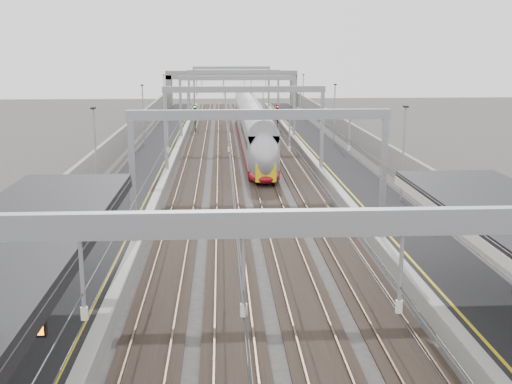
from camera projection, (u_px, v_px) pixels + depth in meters
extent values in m
cube|color=black|center=(150.00, 168.00, 54.88)|extent=(4.00, 120.00, 1.00)
cube|color=black|center=(335.00, 166.00, 55.74)|extent=(4.00, 120.00, 1.00)
cube|color=black|center=(191.00, 173.00, 55.17)|extent=(2.40, 140.00, 0.08)
cube|color=brown|center=(183.00, 172.00, 55.11)|extent=(0.07, 140.00, 0.14)
cube|color=brown|center=(199.00, 172.00, 55.19)|extent=(0.07, 140.00, 0.14)
cube|color=black|center=(226.00, 173.00, 55.33)|extent=(2.40, 140.00, 0.08)
cube|color=brown|center=(218.00, 172.00, 55.27)|extent=(0.07, 140.00, 0.14)
cube|color=brown|center=(234.00, 172.00, 55.35)|extent=(0.07, 140.00, 0.14)
cube|color=black|center=(261.00, 172.00, 55.49)|extent=(2.40, 140.00, 0.08)
cube|color=brown|center=(252.00, 171.00, 55.43)|extent=(0.07, 140.00, 0.14)
cube|color=brown|center=(269.00, 171.00, 55.51)|extent=(0.07, 140.00, 0.14)
cube|color=black|center=(295.00, 172.00, 55.65)|extent=(2.40, 140.00, 0.08)
cube|color=brown|center=(287.00, 171.00, 55.59)|extent=(0.07, 140.00, 0.14)
cube|color=brown|center=(303.00, 171.00, 55.67)|extent=(0.07, 140.00, 0.14)
cube|color=#919399|center=(324.00, 223.00, 11.91)|extent=(13.00, 0.25, 0.50)
cube|color=#919399|center=(132.00, 177.00, 31.73)|extent=(0.28, 0.28, 6.60)
cube|color=#919399|center=(383.00, 174.00, 32.41)|extent=(0.28, 0.28, 6.60)
cube|color=#919399|center=(259.00, 115.00, 31.40)|extent=(13.00, 0.25, 0.50)
cube|color=#919399|center=(166.00, 128.00, 51.22)|extent=(0.28, 0.28, 6.60)
cube|color=#919399|center=(322.00, 127.00, 51.89)|extent=(0.28, 0.28, 6.60)
cube|color=#919399|center=(244.00, 89.00, 50.89)|extent=(13.00, 0.25, 0.50)
cube|color=#919399|center=(181.00, 106.00, 70.70)|extent=(0.28, 0.28, 6.60)
cube|color=#919399|center=(294.00, 106.00, 71.38)|extent=(0.28, 0.28, 6.60)
cube|color=#919399|center=(237.00, 78.00, 70.37)|extent=(13.00, 0.25, 0.50)
cube|color=#919399|center=(189.00, 94.00, 90.19)|extent=(0.28, 0.28, 6.60)
cube|color=#919399|center=(278.00, 93.00, 90.86)|extent=(0.28, 0.28, 6.60)
cube|color=#919399|center=(234.00, 72.00, 89.86)|extent=(13.00, 0.25, 0.50)
cube|color=#919399|center=(194.00, 86.00, 107.73)|extent=(0.28, 0.28, 6.60)
cube|color=#919399|center=(269.00, 86.00, 108.40)|extent=(0.28, 0.28, 6.60)
cube|color=#919399|center=(231.00, 68.00, 107.40)|extent=(13.00, 0.25, 0.50)
cylinder|color=#262628|center=(192.00, 104.00, 58.84)|extent=(0.03, 140.00, 0.03)
cylinder|color=#262628|center=(225.00, 104.00, 59.01)|extent=(0.03, 140.00, 0.03)
cylinder|color=#262628|center=(257.00, 104.00, 59.17)|extent=(0.03, 140.00, 0.03)
cylinder|color=#262628|center=(290.00, 104.00, 59.33)|extent=(0.03, 140.00, 0.03)
cylinder|color=black|center=(14.00, 254.00, 24.04)|extent=(0.20, 0.20, 4.00)
cube|color=black|center=(10.00, 326.00, 14.12)|extent=(1.60, 0.15, 0.55)
cube|color=#FF6F05|center=(8.00, 327.00, 14.04)|extent=(1.50, 0.02, 0.42)
cube|color=gray|center=(231.00, 75.00, 107.65)|extent=(22.00, 2.20, 1.40)
cube|color=gray|center=(169.00, 94.00, 107.76)|extent=(1.00, 2.20, 6.20)
cube|color=gray|center=(293.00, 93.00, 108.89)|extent=(1.00, 2.20, 6.20)
cube|color=gray|center=(112.00, 156.00, 54.47)|extent=(0.30, 120.00, 3.20)
cube|color=gray|center=(372.00, 154.00, 55.67)|extent=(0.30, 120.00, 3.20)
cube|color=maroon|center=(256.00, 154.00, 61.67)|extent=(2.53, 21.58, 0.75)
cube|color=gray|center=(256.00, 136.00, 61.28)|extent=(2.53, 21.58, 2.82)
cube|color=black|center=(261.00, 172.00, 54.38)|extent=(1.88, 2.25, 0.47)
cube|color=maroon|center=(247.00, 127.00, 83.07)|extent=(2.53, 21.58, 0.75)
cube|color=gray|center=(247.00, 113.00, 82.68)|extent=(2.53, 21.58, 2.82)
cube|color=black|center=(250.00, 137.00, 75.77)|extent=(1.88, 2.25, 0.47)
ellipsoid|color=gray|center=(264.00, 158.00, 50.65)|extent=(2.53, 4.88, 3.94)
cube|color=yellow|center=(266.00, 173.00, 48.87)|extent=(1.60, 0.12, 1.41)
cube|color=black|center=(266.00, 154.00, 48.97)|extent=(1.50, 0.55, 0.88)
cylinder|color=black|center=(195.00, 120.00, 82.27)|extent=(0.12, 0.12, 3.00)
cube|color=black|center=(195.00, 108.00, 81.92)|extent=(0.32, 0.22, 0.75)
sphere|color=#0CE526|center=(195.00, 107.00, 81.76)|extent=(0.16, 0.16, 0.16)
cylinder|color=black|center=(263.00, 125.00, 77.81)|extent=(0.12, 0.12, 3.00)
cube|color=black|center=(263.00, 111.00, 77.46)|extent=(0.32, 0.22, 0.75)
sphere|color=red|center=(263.00, 110.00, 77.31)|extent=(0.16, 0.16, 0.16)
cylinder|color=black|center=(277.00, 120.00, 82.39)|extent=(0.12, 0.12, 3.00)
cube|color=black|center=(278.00, 108.00, 82.04)|extent=(0.32, 0.22, 0.75)
sphere|color=red|center=(278.00, 107.00, 81.88)|extent=(0.16, 0.16, 0.16)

